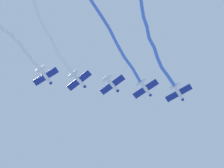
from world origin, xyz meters
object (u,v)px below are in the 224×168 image
(airplane_right_wing, at_px, (112,84))
(airplane_left_wing, at_px, (145,88))
(airplane_lead, at_px, (179,93))
(airplane_trail, at_px, (46,76))
(airplane_slot, at_px, (79,80))

(airplane_right_wing, bearing_deg, airplane_left_wing, -45.21)
(airplane_lead, height_order, airplane_right_wing, airplane_right_wing)
(airplane_lead, distance_m, airplane_trail, 29.95)
(airplane_lead, relative_size, airplane_slot, 0.95)
(airplane_lead, bearing_deg, airplane_right_wing, 128.69)
(airplane_right_wing, xyz_separation_m, airplane_slot, (1.61, 7.31, 0.25))
(airplane_lead, xyz_separation_m, airplane_slot, (4.82, 21.92, 0.75))
(airplane_right_wing, bearing_deg, airplane_trail, 134.75)
(airplane_lead, xyz_separation_m, airplane_left_wing, (1.60, 7.30, 0.25))
(airplane_left_wing, height_order, airplane_trail, airplane_trail)
(airplane_trail, bearing_deg, airplane_left_wing, -51.14)
(airplane_slot, xyz_separation_m, airplane_trail, (1.62, 7.32, 0.25))
(airplane_right_wing, relative_size, airplane_trail, 1.04)
(airplane_lead, bearing_deg, airplane_left_wing, 128.70)
(airplane_left_wing, bearing_deg, airplane_slot, 132.93)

